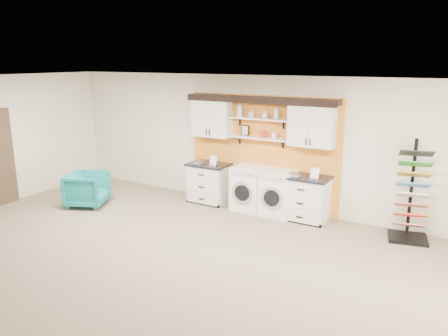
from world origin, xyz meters
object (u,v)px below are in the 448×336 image
Objects in this scene: base_cabinet_right at (306,198)px; sample_rack at (410,209)px; base_cabinet_left at (209,183)px; washer at (250,188)px; armchair at (87,189)px; dryer at (279,193)px.

sample_rack is at bearing -0.40° from base_cabinet_right.
washer is at bearing -0.19° from base_cabinet_left.
armchair is at bearing -143.92° from base_cabinet_left.
washer is 0.66m from dryer.
base_cabinet_left is at bearing 179.81° from washer.
washer is at bearing -88.23° from armchair.
dryer is at bearing -179.66° from base_cabinet_right.
base_cabinet_right reaches higher than armchair.
armchair is at bearing -160.47° from base_cabinet_right.
base_cabinet_left is 0.50× the size of sample_rack.
washer is (1.02, -0.00, 0.03)m from base_cabinet_left.
base_cabinet_left is at bearing 167.50° from sample_rack.
dryer is 1.15× the size of armchair.
washer reaches higher than base_cabinet_left.
dryer is at bearing -92.27° from armchair.
base_cabinet_left is 2.26m from base_cabinet_right.
washer is 1.16× the size of armchair.
sample_rack is at bearing -0.23° from dryer.
sample_rack is at bearing -0.18° from washer.
washer is 3.53m from armchair.
base_cabinet_left is 4.18m from sample_rack.
base_cabinet_right is at bearing 167.28° from sample_rack.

